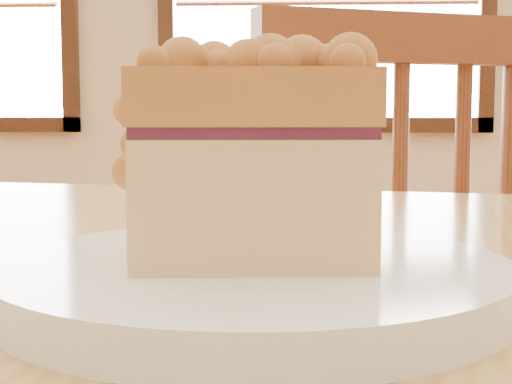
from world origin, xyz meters
TOP-DOWN VIEW (x-y plane):
  - cafe_chair_main at (0.23, 0.95)m, footprint 0.57×0.57m
  - plate at (0.14, 0.15)m, footprint 0.24×0.24m
  - cake_slice at (0.14, 0.15)m, footprint 0.12×0.09m

SIDE VIEW (x-z plane):
  - cafe_chair_main at x=0.23m, z-range 0.01..0.98m
  - plate at x=0.14m, z-range 0.75..0.77m
  - cake_slice at x=0.14m, z-range 0.77..0.88m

